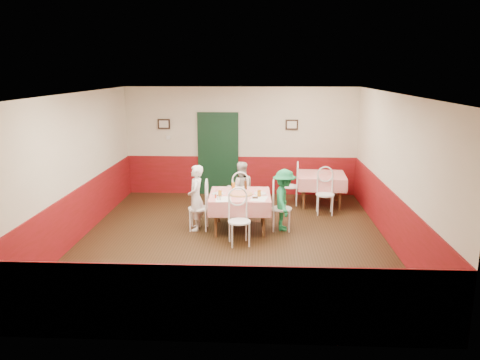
{
  "coord_description": "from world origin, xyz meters",
  "views": [
    {
      "loc": [
        0.54,
        -8.54,
        3.22
      ],
      "look_at": [
        0.11,
        0.63,
        1.05
      ],
      "focal_mm": 35.0,
      "sensor_mm": 36.0,
      "label": 1
    }
  ],
  "objects_px": {
    "second_table": "(321,190)",
    "pizza": "(240,194)",
    "glass_c": "(233,186)",
    "beer_bottle": "(246,184)",
    "chair_near": "(239,222)",
    "wallet": "(255,198)",
    "diner_far": "(241,189)",
    "chair_second_b": "(325,195)",
    "chair_left": "(199,208)",
    "chair_second_a": "(290,186)",
    "glass_a": "(220,194)",
    "chair_right": "(282,209)",
    "diner_right": "(284,200)",
    "glass_b": "(259,193)",
    "chair_far": "(241,197)",
    "main_table": "(240,212)",
    "diner_left": "(196,198)"
  },
  "relations": [
    {
      "from": "chair_near",
      "to": "chair_second_a",
      "type": "bearing_deg",
      "value": 55.65
    },
    {
      "from": "chair_second_a",
      "to": "diner_far",
      "type": "height_order",
      "value": "diner_far"
    },
    {
      "from": "chair_near",
      "to": "wallet",
      "type": "bearing_deg",
      "value": 49.56
    },
    {
      "from": "chair_second_b",
      "to": "pizza",
      "type": "relative_size",
      "value": 1.9
    },
    {
      "from": "glass_b",
      "to": "glass_c",
      "type": "height_order",
      "value": "glass_c"
    },
    {
      "from": "second_table",
      "to": "diner_far",
      "type": "xyz_separation_m",
      "value": [
        -1.91,
        -1.02,
        0.25
      ]
    },
    {
      "from": "diner_left",
      "to": "chair_second_b",
      "type": "bearing_deg",
      "value": 110.49
    },
    {
      "from": "glass_a",
      "to": "chair_right",
      "type": "bearing_deg",
      "value": 12.89
    },
    {
      "from": "chair_right",
      "to": "chair_left",
      "type": "bearing_deg",
      "value": 94.26
    },
    {
      "from": "chair_far",
      "to": "chair_second_a",
      "type": "bearing_deg",
      "value": -137.81
    },
    {
      "from": "chair_far",
      "to": "pizza",
      "type": "bearing_deg",
      "value": 91.94
    },
    {
      "from": "chair_near",
      "to": "glass_c",
      "type": "bearing_deg",
      "value": 85.95
    },
    {
      "from": "chair_far",
      "to": "beer_bottle",
      "type": "distance_m",
      "value": 0.64
    },
    {
      "from": "chair_second_a",
      "to": "diner_far",
      "type": "distance_m",
      "value": 1.55
    },
    {
      "from": "chair_second_b",
      "to": "glass_a",
      "type": "xyz_separation_m",
      "value": [
        -2.27,
        -1.42,
        0.38
      ]
    },
    {
      "from": "chair_second_b",
      "to": "main_table",
      "type": "bearing_deg",
      "value": -144.92
    },
    {
      "from": "beer_bottle",
      "to": "chair_second_b",
      "type": "bearing_deg",
      "value": 23.75
    },
    {
      "from": "chair_far",
      "to": "chair_near",
      "type": "bearing_deg",
      "value": 91.34
    },
    {
      "from": "pizza",
      "to": "beer_bottle",
      "type": "xyz_separation_m",
      "value": [
        0.09,
        0.43,
        0.09
      ]
    },
    {
      "from": "chair_right",
      "to": "chair_second_b",
      "type": "height_order",
      "value": "same"
    },
    {
      "from": "main_table",
      "to": "chair_second_a",
      "type": "height_order",
      "value": "chair_second_a"
    },
    {
      "from": "second_table",
      "to": "pizza",
      "type": "xyz_separation_m",
      "value": [
        -1.87,
        -1.97,
        0.4
      ]
    },
    {
      "from": "diner_left",
      "to": "chair_left",
      "type": "bearing_deg",
      "value": 89.03
    },
    {
      "from": "chair_right",
      "to": "wallet",
      "type": "distance_m",
      "value": 0.71
    },
    {
      "from": "chair_far",
      "to": "glass_b",
      "type": "xyz_separation_m",
      "value": [
        0.42,
        -1.03,
        0.38
      ]
    },
    {
      "from": "chair_right",
      "to": "diner_right",
      "type": "height_order",
      "value": "diner_right"
    },
    {
      "from": "main_table",
      "to": "pizza",
      "type": "relative_size",
      "value": 2.58
    },
    {
      "from": "chair_right",
      "to": "pizza",
      "type": "xyz_separation_m",
      "value": [
        -0.84,
        -0.08,
        0.33
      ]
    },
    {
      "from": "chair_second_a",
      "to": "glass_a",
      "type": "height_order",
      "value": "chair_second_a"
    },
    {
      "from": "diner_right",
      "to": "glass_b",
      "type": "bearing_deg",
      "value": 113.12
    },
    {
      "from": "glass_c",
      "to": "pizza",
      "type": "bearing_deg",
      "value": -68.37
    },
    {
      "from": "beer_bottle",
      "to": "diner_right",
      "type": "xyz_separation_m",
      "value": [
        0.8,
        -0.36,
        -0.23
      ]
    },
    {
      "from": "chair_second_b",
      "to": "diner_right",
      "type": "xyz_separation_m",
      "value": [
        -0.98,
        -1.14,
        0.18
      ]
    },
    {
      "from": "second_table",
      "to": "chair_second_a",
      "type": "xyz_separation_m",
      "value": [
        -0.75,
        0.0,
        0.08
      ]
    },
    {
      "from": "main_table",
      "to": "chair_near",
      "type": "distance_m",
      "value": 0.85
    },
    {
      "from": "second_table",
      "to": "chair_near",
      "type": "relative_size",
      "value": 1.24
    },
    {
      "from": "chair_near",
      "to": "chair_left",
      "type": "bearing_deg",
      "value": 124.24
    },
    {
      "from": "chair_left",
      "to": "wallet",
      "type": "distance_m",
      "value": 1.24
    },
    {
      "from": "glass_a",
      "to": "chair_second_b",
      "type": "bearing_deg",
      "value": 32.12
    },
    {
      "from": "second_table",
      "to": "chair_right",
      "type": "bearing_deg",
      "value": -118.63
    },
    {
      "from": "chair_right",
      "to": "chair_near",
      "type": "distance_m",
      "value": 1.2
    },
    {
      "from": "glass_b",
      "to": "diner_right",
      "type": "xyz_separation_m",
      "value": [
        0.51,
        0.21,
        -0.19
      ]
    },
    {
      "from": "chair_far",
      "to": "glass_b",
      "type": "height_order",
      "value": "chair_far"
    },
    {
      "from": "diner_far",
      "to": "chair_left",
      "type": "bearing_deg",
      "value": 39.05
    },
    {
      "from": "chair_right",
      "to": "chair_far",
      "type": "distance_m",
      "value": 1.2
    },
    {
      "from": "chair_near",
      "to": "beer_bottle",
      "type": "bearing_deg",
      "value": 74.03
    },
    {
      "from": "chair_left",
      "to": "diner_right",
      "type": "bearing_deg",
      "value": 90.75
    },
    {
      "from": "second_table",
      "to": "glass_a",
      "type": "height_order",
      "value": "glass_a"
    },
    {
      "from": "chair_far",
      "to": "diner_left",
      "type": "bearing_deg",
      "value": 44.7
    },
    {
      "from": "chair_far",
      "to": "diner_right",
      "type": "height_order",
      "value": "diner_right"
    }
  ]
}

